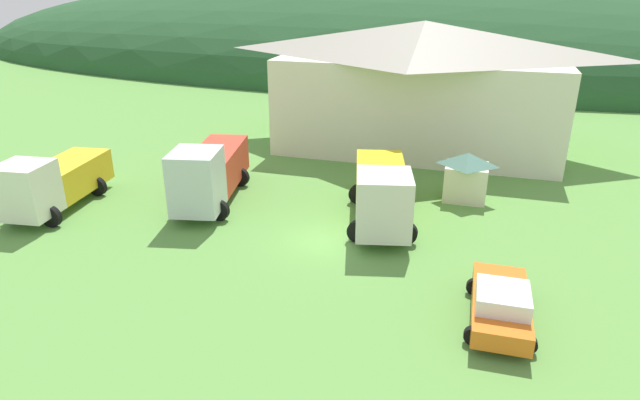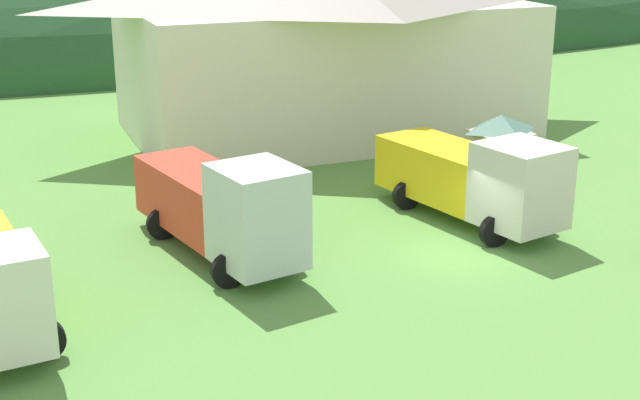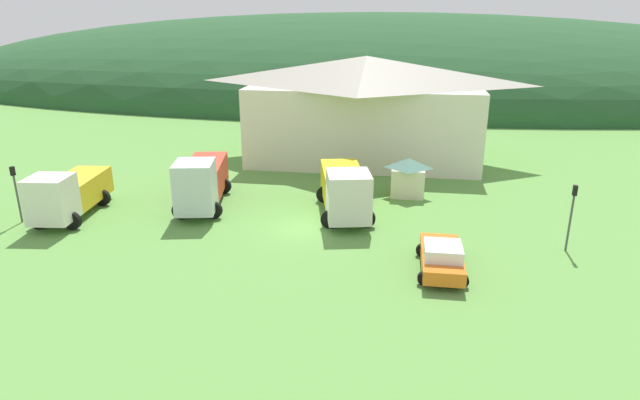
{
  "view_description": "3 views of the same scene",
  "coord_description": "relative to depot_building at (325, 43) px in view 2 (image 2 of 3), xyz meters",
  "views": [
    {
      "loc": [
        6.26,
        -22.43,
        11.72
      ],
      "look_at": [
        -0.76,
        1.69,
        1.32
      ],
      "focal_mm": 30.53,
      "sensor_mm": 36.0,
      "label": 1
    },
    {
      "loc": [
        -14.76,
        -24.29,
        11.32
      ],
      "look_at": [
        -3.53,
        3.7,
        1.23
      ],
      "focal_mm": 50.39,
      "sensor_mm": 36.0,
      "label": 2
    },
    {
      "loc": [
        5.68,
        -29.82,
        12.31
      ],
      "look_at": [
        0.84,
        1.0,
        1.49
      ],
      "focal_mm": 30.44,
      "sensor_mm": 36.0,
      "label": 3
    }
  ],
  "objects": [
    {
      "name": "ground_plane",
      "position": [
        -2.24,
        -17.48,
        -4.56
      ],
      "size": [
        200.0,
        200.0,
        0.0
      ],
      "primitive_type": "plane",
      "color": "#5B9342"
    },
    {
      "name": "forested_hill_backdrop",
      "position": [
        -2.24,
        44.35,
        -4.56
      ],
      "size": [
        156.01,
        60.0,
        24.78
      ],
      "primitive_type": "ellipsoid",
      "color": "#234C28",
      "rests_on": "ground"
    },
    {
      "name": "depot_building",
      "position": [
        0.0,
        0.0,
        0.0
      ],
      "size": [
        20.68,
        12.42,
        8.84
      ],
      "color": "silver",
      "rests_on": "ground"
    },
    {
      "name": "play_shed_cream",
      "position": [
        3.87,
        -10.29,
        -3.15
      ],
      "size": [
        2.48,
        2.18,
        2.74
      ],
      "color": "beige",
      "rests_on": "ground"
    },
    {
      "name": "tow_truck_silver",
      "position": [
        -9.6,
        -14.75,
        -2.73
      ],
      "size": [
        4.1,
        8.59,
        3.68
      ],
      "rotation": [
        0.0,
        0.0,
        -1.37
      ],
      "color": "silver",
      "rests_on": "ground"
    },
    {
      "name": "flatbed_truck_yellow",
      "position": [
        -0.08,
        -14.89,
        -2.8
      ],
      "size": [
        4.28,
        8.27,
        3.43
      ],
      "rotation": [
        0.0,
        0.0,
        -1.35
      ],
      "color": "silver",
      "rests_on": "ground"
    }
  ]
}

